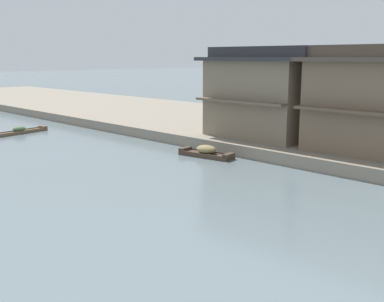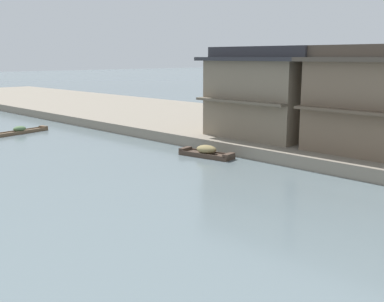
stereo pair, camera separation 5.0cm
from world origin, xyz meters
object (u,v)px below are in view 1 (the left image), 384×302
(boat_moored_second, at_px, (206,152))
(house_waterfront_tall, at_px, (264,93))
(house_waterfront_second, at_px, (368,99))
(boat_moored_third, at_px, (19,131))

(boat_moored_second, bearing_deg, house_waterfront_tall, -5.09)
(house_waterfront_second, bearing_deg, boat_moored_third, 112.28)
(boat_moored_third, xyz_separation_m, house_waterfront_tall, (9.63, -17.59, 3.56))
(house_waterfront_second, bearing_deg, boat_moored_second, 126.93)
(house_waterfront_tall, bearing_deg, boat_moored_second, 174.91)
(boat_moored_second, xyz_separation_m, house_waterfront_second, (5.75, -7.65, 3.49))
(boat_moored_second, distance_m, house_waterfront_second, 10.18)
(boat_moored_second, height_order, house_waterfront_tall, house_waterfront_tall)
(boat_moored_third, bearing_deg, boat_moored_second, -75.59)
(boat_moored_second, relative_size, house_waterfront_tall, 0.48)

